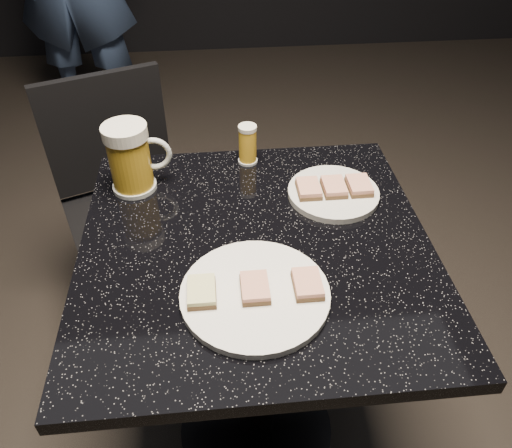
# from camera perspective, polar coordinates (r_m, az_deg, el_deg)

# --- Properties ---
(floor) EXTENTS (6.00, 6.00, 0.00)m
(floor) POSITION_cam_1_polar(r_m,az_deg,el_deg) (1.60, 0.00, -22.38)
(floor) COLOR black
(floor) RESTS_ON ground
(plate_large) EXTENTS (0.27, 0.27, 0.01)m
(plate_large) POSITION_cam_1_polar(r_m,az_deg,el_deg) (0.89, -0.12, -8.01)
(plate_large) COLOR white
(plate_large) RESTS_ON table
(plate_small) EXTENTS (0.20, 0.20, 0.01)m
(plate_small) POSITION_cam_1_polar(r_m,az_deg,el_deg) (1.13, 8.82, 3.53)
(plate_small) COLOR silver
(plate_small) RESTS_ON table
(table) EXTENTS (0.70, 0.70, 0.75)m
(table) POSITION_cam_1_polar(r_m,az_deg,el_deg) (1.17, 0.00, -10.94)
(table) COLOR black
(table) RESTS_ON floor
(beer_mug) EXTENTS (0.14, 0.10, 0.16)m
(beer_mug) POSITION_cam_1_polar(r_m,az_deg,el_deg) (1.13, -14.11, 7.37)
(beer_mug) COLOR silver
(beer_mug) RESTS_ON table
(beer_tumbler) EXTENTS (0.05, 0.05, 0.10)m
(beer_tumbler) POSITION_cam_1_polar(r_m,az_deg,el_deg) (1.21, -0.96, 9.09)
(beer_tumbler) COLOR silver
(beer_tumbler) RESTS_ON table
(chair) EXTENTS (0.47, 0.47, 0.85)m
(chair) POSITION_cam_1_polar(r_m,az_deg,el_deg) (1.58, -14.65, 2.90)
(chair) COLOR black
(chair) RESTS_ON floor
(canapes_on_plate_large) EXTENTS (0.24, 0.07, 0.02)m
(canapes_on_plate_large) POSITION_cam_1_polar(r_m,az_deg,el_deg) (0.88, -0.12, -7.30)
(canapes_on_plate_large) COLOR #4C3521
(canapes_on_plate_large) RESTS_ON plate_large
(canapes_on_plate_small) EXTENTS (0.16, 0.07, 0.02)m
(canapes_on_plate_small) POSITION_cam_1_polar(r_m,az_deg,el_deg) (1.12, 8.90, 4.20)
(canapes_on_plate_small) COLOR #4C3521
(canapes_on_plate_small) RESTS_ON plate_small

